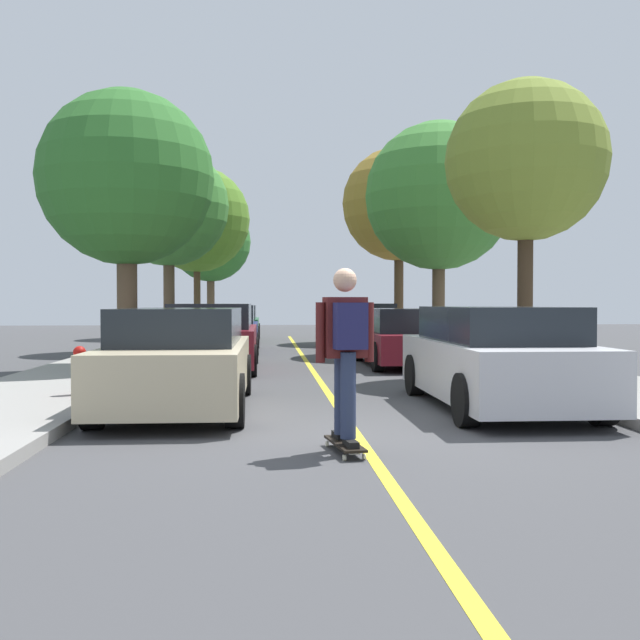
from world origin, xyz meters
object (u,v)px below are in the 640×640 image
(parked_car_right_nearest, at_px, (495,358))
(street_tree_right_nearest, at_px, (526,162))
(street_tree_right_far, at_px, (399,205))
(skateboard, at_px, (345,444))
(parked_car_left_nearest, at_px, (181,358))
(street_tree_left_nearest, at_px, (126,179))
(street_tree_left_farthest, at_px, (211,242))
(skateboarder, at_px, (346,344))
(parked_car_right_near, at_px, (403,337))
(fire_hydrant, at_px, (80,371))
(street_tree_right_near, at_px, (439,197))
(parked_car_left_farthest, at_px, (235,323))
(parked_car_right_far, at_px, (365,327))
(parked_car_left_far, at_px, (227,329))
(parked_car_left_near, at_px, (212,337))
(street_tree_left_near, at_px, (169,207))
(street_tree_left_far, at_px, (197,220))

(parked_car_right_nearest, xyz_separation_m, street_tree_right_nearest, (1.71, 3.54, 3.40))
(street_tree_right_far, bearing_deg, skateboard, -101.93)
(parked_car_left_nearest, relative_size, street_tree_left_nearest, 0.78)
(street_tree_left_farthest, distance_m, skateboarder, 31.42)
(parked_car_right_near, height_order, fire_hydrant, parked_car_right_near)
(parked_car_right_nearest, bearing_deg, skateboard, -130.40)
(parked_car_right_near, xyz_separation_m, street_tree_left_nearest, (-6.04, -1.36, 3.35))
(street_tree_right_nearest, xyz_separation_m, street_tree_right_far, (-0.00, 13.06, 0.96))
(street_tree_right_near, bearing_deg, parked_car_left_farthest, 129.03)
(fire_hydrant, bearing_deg, street_tree_right_near, 51.91)
(parked_car_left_farthest, height_order, parked_car_right_near, parked_car_left_farthest)
(street_tree_left_farthest, bearing_deg, parked_car_right_far, -67.90)
(parked_car_left_far, bearing_deg, parked_car_left_farthest, 90.00)
(parked_car_left_near, height_order, parked_car_right_near, parked_car_left_near)
(street_tree_right_near, relative_size, fire_hydrant, 9.17)
(parked_car_left_nearest, bearing_deg, street_tree_right_far, 69.73)
(parked_car_left_far, height_order, street_tree_left_near, street_tree_left_near)
(street_tree_left_nearest, bearing_deg, parked_car_left_far, 75.07)
(parked_car_right_nearest, distance_m, skateboarder, 3.74)
(parked_car_left_nearest, bearing_deg, street_tree_left_far, 94.76)
(parked_car_left_farthest, distance_m, parked_car_right_far, 6.32)
(street_tree_left_nearest, bearing_deg, skateboarder, -66.41)
(parked_car_right_near, height_order, street_tree_left_nearest, street_tree_left_nearest)
(parked_car_left_near, xyz_separation_m, street_tree_left_near, (-1.71, 5.89, 3.58))
(skateboard, bearing_deg, fire_hydrant, 133.41)
(street_tree_right_far, bearing_deg, street_tree_left_farthest, 123.84)
(parked_car_left_far, xyz_separation_m, street_tree_left_near, (-1.71, 0.10, 3.61))
(parked_car_right_nearest, bearing_deg, parked_car_left_farthest, 103.62)
(parked_car_left_farthest, xyz_separation_m, street_tree_right_far, (6.04, -1.27, 4.38))
(parked_car_left_far, bearing_deg, parked_car_right_far, 17.87)
(parked_car_right_near, xyz_separation_m, fire_hydrant, (-5.83, -6.04, -0.18))
(street_tree_right_nearest, xyz_separation_m, skateboard, (-4.10, -6.36, -4.02))
(street_tree_left_near, height_order, street_tree_right_nearest, street_tree_left_near)
(parked_car_left_far, xyz_separation_m, parked_car_right_far, (4.33, 1.40, 0.00))
(parked_car_left_nearest, xyz_separation_m, parked_car_left_far, (-0.00, 11.63, -0.00))
(parked_car_left_near, height_order, street_tree_left_nearest, street_tree_left_nearest)
(parked_car_right_near, distance_m, street_tree_left_nearest, 7.04)
(parked_car_right_nearest, height_order, street_tree_right_near, street_tree_right_near)
(street_tree_left_farthest, height_order, street_tree_right_far, street_tree_right_far)
(street_tree_right_nearest, relative_size, skateboarder, 3.25)
(skateboarder, bearing_deg, parked_car_right_nearest, 50.00)
(street_tree_right_near, bearing_deg, street_tree_left_nearest, -147.48)
(parked_car_right_near, height_order, skateboard, parked_car_right_near)
(parked_car_right_nearest, height_order, street_tree_left_far, street_tree_left_far)
(parked_car_left_nearest, xyz_separation_m, parked_car_right_nearest, (4.33, -0.26, 0.00))
(street_tree_left_near, distance_m, skateboard, 15.82)
(parked_car_right_far, height_order, street_tree_right_near, street_tree_right_near)
(street_tree_left_far, bearing_deg, parked_car_left_near, -83.35)
(fire_hydrant, bearing_deg, parked_car_right_nearest, -7.90)
(parked_car_left_farthest, distance_m, parked_car_right_nearest, 18.40)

